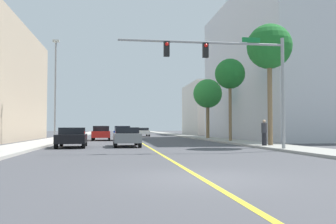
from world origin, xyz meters
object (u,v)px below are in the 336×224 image
at_px(street_lamp, 55,85).
at_px(car_white, 142,132).
at_px(car_black, 72,137).
at_px(car_gray, 127,136).
at_px(palm_far, 208,94).
at_px(traffic_signal_mast, 235,66).
at_px(car_yellow, 123,132).
at_px(pedestrian, 264,133).
at_px(palm_mid, 230,75).
at_px(car_blue, 122,133).
at_px(palm_near, 269,48).
at_px(car_red, 101,133).

distance_m(street_lamp, car_white, 26.19).
bearing_deg(car_black, street_lamp, -74.11).
bearing_deg(car_gray, palm_far, 55.05).
bearing_deg(car_white, car_black, -104.00).
xyz_separation_m(traffic_signal_mast, palm_far, (3.79, 20.98, 0.34)).
distance_m(palm_far, car_gray, 18.22).
xyz_separation_m(car_black, car_yellow, (4.09, 28.27, -0.01)).
relative_size(car_gray, pedestrian, 2.58).
distance_m(street_lamp, car_yellow, 22.74).
height_order(palm_far, car_black, palm_far).
bearing_deg(traffic_signal_mast, palm_mid, 73.30).
bearing_deg(palm_mid, street_lamp, 179.24).
relative_size(palm_mid, car_white, 1.68).
relative_size(street_lamp, car_white, 1.96).
height_order(traffic_signal_mast, pedestrian, traffic_signal_mast).
xyz_separation_m(car_blue, car_white, (3.46, 17.49, -0.08)).
height_order(car_black, car_yellow, car_black).
distance_m(palm_near, pedestrian, 6.00).
relative_size(palm_far, car_red, 1.51).
distance_m(street_lamp, palm_near, 18.25).
relative_size(street_lamp, car_gray, 1.97).
bearing_deg(traffic_signal_mast, car_blue, 107.61).
xyz_separation_m(car_red, car_blue, (2.22, -0.17, 0.02)).
height_order(palm_mid, pedestrian, palm_mid).
bearing_deg(palm_near, palm_far, 90.17).
bearing_deg(car_black, car_white, -105.32).
distance_m(palm_far, car_white, 17.59).
distance_m(street_lamp, palm_far, 17.90).
bearing_deg(car_black, palm_mid, -156.09).
relative_size(car_yellow, car_blue, 0.95).
bearing_deg(car_blue, car_red, 176.50).
bearing_deg(car_blue, pedestrian, -58.56).
height_order(palm_near, car_blue, palm_near).
bearing_deg(palm_far, pedestrian, -91.87).
relative_size(car_red, car_blue, 1.03).
bearing_deg(car_blue, car_black, -104.61).
bearing_deg(car_black, car_yellow, -100.50).
distance_m(car_black, car_gray, 3.82).
relative_size(traffic_signal_mast, street_lamp, 1.09).
relative_size(palm_mid, car_black, 1.74).
bearing_deg(car_blue, street_lamp, -131.41).
bearing_deg(traffic_signal_mast, car_yellow, 99.53).
distance_m(palm_far, car_black, 20.89).
height_order(car_red, pedestrian, pedestrian).
bearing_deg(car_gray, street_lamp, 132.44).
bearing_deg(car_white, pedestrian, -80.96).
bearing_deg(street_lamp, palm_near, -28.83).
xyz_separation_m(car_yellow, car_blue, (-0.38, -14.84, 0.09)).
relative_size(car_black, car_white, 0.96).
bearing_deg(traffic_signal_mast, pedestrian, 47.17).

